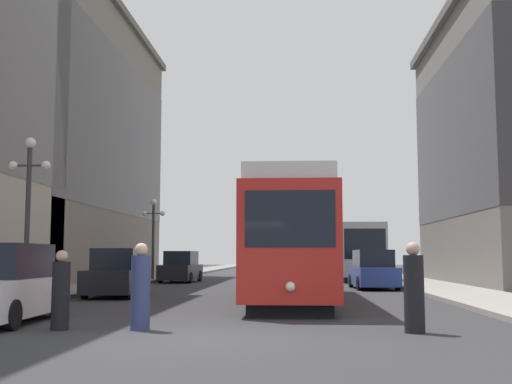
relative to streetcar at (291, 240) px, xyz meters
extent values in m
plane|color=#303033|center=(-1.44, -10.12, -2.10)|extent=(200.00, 200.00, 0.00)
cube|color=gray|center=(-9.55, 29.88, -2.03)|extent=(3.26, 120.00, 0.15)
cube|color=gray|center=(6.68, 29.88, -2.03)|extent=(3.26, 120.00, 0.15)
cube|color=black|center=(0.00, 0.01, -1.93)|extent=(2.25, 12.12, 0.35)
cube|color=red|center=(0.00, 0.01, -0.20)|extent=(2.64, 13.18, 3.10)
cube|color=black|center=(0.00, 0.01, 0.50)|extent=(2.67, 12.65, 1.08)
cube|color=silver|center=(0.00, 0.01, 1.57)|extent=(2.43, 12.92, 0.44)
cube|color=black|center=(0.02, -6.56, 0.34)|extent=(2.21, 0.09, 1.40)
sphere|color=#F2EACC|center=(0.02, -6.63, -1.30)|extent=(0.24, 0.24, 0.24)
cube|color=black|center=(3.97, 19.36, -1.93)|extent=(2.23, 10.75, 0.35)
cube|color=#B7B7BA|center=(3.97, 19.36, -0.20)|extent=(2.62, 11.69, 3.10)
cube|color=black|center=(3.97, 19.36, 0.34)|extent=(2.65, 11.22, 1.30)
cube|color=black|center=(4.00, 13.54, 0.11)|extent=(2.30, 0.09, 1.71)
cylinder|color=black|center=(-7.40, 0.30, -1.78)|extent=(0.22, 0.65, 0.64)
cylinder|color=black|center=(-7.55, 2.98, -1.78)|extent=(0.22, 0.65, 0.64)
cylinder|color=black|center=(-5.69, 0.40, -1.78)|extent=(0.22, 0.65, 0.64)
cylinder|color=black|center=(-5.85, 3.08, -1.78)|extent=(0.22, 0.65, 0.64)
cube|color=black|center=(-6.62, 1.69, -1.50)|extent=(2.05, 4.42, 0.84)
cube|color=black|center=(-6.63, 1.80, -0.68)|extent=(1.72, 2.46, 0.80)
cylinder|color=black|center=(-7.54, 13.54, -1.78)|extent=(0.21, 0.65, 0.64)
cylinder|color=black|center=(-7.42, 16.18, -1.78)|extent=(0.21, 0.65, 0.64)
cylinder|color=black|center=(-5.83, 13.46, -1.78)|extent=(0.21, 0.65, 0.64)
cylinder|color=black|center=(-5.71, 16.11, -1.78)|extent=(0.21, 0.65, 0.64)
cube|color=black|center=(-6.62, 14.82, -1.50)|extent=(1.99, 4.35, 0.84)
cube|color=black|center=(-6.62, 14.93, -0.68)|extent=(1.69, 2.42, 0.80)
cylinder|color=black|center=(4.54, 9.48, -1.78)|extent=(0.21, 0.65, 0.64)
cylinder|color=black|center=(4.66, 6.66, -1.78)|extent=(0.21, 0.65, 0.64)
cylinder|color=black|center=(2.83, 9.40, -1.78)|extent=(0.21, 0.65, 0.64)
cylinder|color=black|center=(2.96, 6.59, -1.78)|extent=(0.21, 0.65, 0.64)
cube|color=navy|center=(3.75, 8.03, -1.50)|extent=(2.00, 4.62, 0.84)
cube|color=black|center=(3.75, 7.92, -0.68)|extent=(1.69, 2.57, 0.80)
cylinder|color=black|center=(-5.70, -9.09, -1.78)|extent=(0.21, 0.65, 0.64)
cylinder|color=black|center=(-5.83, -6.35, -1.78)|extent=(0.21, 0.65, 0.64)
cube|color=silver|center=(-6.62, -7.76, -1.50)|extent=(2.01, 4.50, 0.84)
cube|color=black|center=(-6.63, -7.65, -0.68)|extent=(1.70, 2.50, 0.80)
cylinder|color=black|center=(2.53, -8.96, -1.32)|extent=(0.41, 0.41, 1.55)
sphere|color=tan|center=(2.53, -8.96, -0.42)|extent=(0.28, 0.28, 0.28)
cylinder|color=black|center=(-4.76, -8.92, -1.39)|extent=(0.37, 0.37, 1.42)
sphere|color=tan|center=(-4.76, -8.92, -0.57)|extent=(0.25, 0.25, 0.25)
cylinder|color=navy|center=(-3.09, -8.83, -1.33)|extent=(0.41, 0.41, 1.55)
sphere|color=tan|center=(-3.09, -8.83, -0.43)|extent=(0.28, 0.28, 0.28)
cylinder|color=#333338|center=(-8.52, -2.13, 0.51)|extent=(0.16, 0.16, 4.91)
sphere|color=white|center=(-8.52, -2.13, 3.13)|extent=(0.36, 0.36, 0.36)
sphere|color=white|center=(-9.07, -2.13, 2.37)|extent=(0.31, 0.31, 0.31)
sphere|color=white|center=(-7.97, -2.13, 2.37)|extent=(0.31, 0.31, 0.31)
cube|color=#333338|center=(-8.52, -2.13, 2.37)|extent=(1.10, 0.06, 0.06)
cylinder|color=#333338|center=(-8.52, 15.79, 0.31)|extent=(0.16, 0.16, 4.51)
sphere|color=white|center=(-8.52, 15.79, 2.72)|extent=(0.36, 0.36, 0.36)
sphere|color=white|center=(-9.07, 15.79, 2.02)|extent=(0.31, 0.31, 0.31)
sphere|color=white|center=(-7.97, 15.79, 2.02)|extent=(0.31, 0.31, 0.31)
cube|color=#333338|center=(-8.52, 15.79, 2.02)|extent=(1.10, 0.06, 0.06)
cube|color=slate|center=(-18.93, 17.96, 6.55)|extent=(15.50, 23.07, 17.29)
cube|color=#3D3838|center=(-18.93, 17.96, 7.41)|extent=(15.54, 23.11, 10.37)
cube|color=#685F56|center=(-18.93, 17.96, 15.44)|extent=(16.10, 23.67, 0.50)
camera|label=1|loc=(0.17, -21.88, -0.57)|focal=43.99mm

